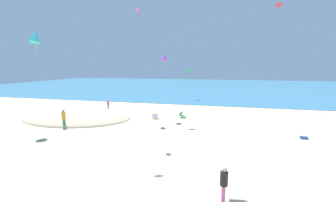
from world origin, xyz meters
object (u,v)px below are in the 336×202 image
object	(u,v)px
kite_purple	(164,57)
beach_chair_mid_beach	(155,116)
kite_green	(190,70)
person_0	(108,105)
kite_teal	(35,37)
kite_magenta	(138,10)
beach_chair_near_camera	(182,115)
person_1	(64,117)
person_3	(224,182)
kite_red	(279,5)
cooler_box	(304,137)

from	to	relation	value
kite_purple	beach_chair_mid_beach	bearing A→B (deg)	-124.93
beach_chair_mid_beach	kite_green	distance (m)	15.58
person_0	kite_teal	xyz separation A→B (m)	(-2.19, -7.68, 7.03)
person_0	kite_magenta	distance (m)	11.35
beach_chair_mid_beach	beach_chair_near_camera	xyz separation A→B (m)	(2.63, 1.33, 0.01)
kite_green	person_1	bearing A→B (deg)	-113.07
beach_chair_mid_beach	person_1	bearing A→B (deg)	114.64
person_3	beach_chair_mid_beach	bearing A→B (deg)	125.10
kite_red	kite_teal	bearing A→B (deg)	-143.67
kite_purple	beach_chair_near_camera	bearing A→B (deg)	9.33
cooler_box	kite_red	distance (m)	19.18
person_0	person_1	bearing A→B (deg)	-113.65
person_0	person_1	world-z (taller)	person_1
beach_chair_near_camera	person_3	distance (m)	14.77
beach_chair_near_camera	person_0	world-z (taller)	person_0
beach_chair_near_camera	cooler_box	size ratio (longest dim) A/B	1.54
person_1	cooler_box	bearing A→B (deg)	1.83
kite_magenta	kite_green	xyz separation A→B (m)	(3.47, 13.91, -6.39)
kite_purple	kite_magenta	size ratio (longest dim) A/B	1.72
kite_purple	kite_red	size ratio (longest dim) A/B	1.17
person_1	beach_chair_near_camera	bearing A→B (deg)	30.07
kite_teal	kite_green	bearing A→B (deg)	63.27
person_1	kite_teal	xyz separation A→B (m)	(-1.79, -0.50, 6.96)
beach_chair_near_camera	person_1	distance (m)	11.54
beach_chair_near_camera	person_3	world-z (taller)	person_3
person_3	kite_magenta	world-z (taller)	kite_magenta
kite_magenta	kite_green	size ratio (longest dim) A/B	0.70
person_3	kite_magenta	bearing A→B (deg)	129.83
person_1	kite_purple	distance (m)	11.20
beach_chair_mid_beach	kite_green	xyz separation A→B (m)	(1.45, 14.84, 4.51)
person_0	person_3	size ratio (longest dim) A/B	0.97
person_1	person_3	bearing A→B (deg)	-32.77
person_3	person_1	bearing A→B (deg)	157.57
beach_chair_near_camera	kite_teal	distance (m)	15.33
beach_chair_mid_beach	kite_magenta	distance (m)	11.13
beach_chair_mid_beach	beach_chair_near_camera	world-z (taller)	beach_chair_near_camera
person_0	kite_magenta	bearing A→B (deg)	-35.87
beach_chair_mid_beach	kite_magenta	bearing A→B (deg)	54.43
beach_chair_mid_beach	person_1	xyz separation A→B (m)	(-7.00, -4.99, 0.67)
person_0	kite_teal	size ratio (longest dim) A/B	0.81
kite_green	beach_chair_mid_beach	bearing A→B (deg)	-95.56
person_3	kite_magenta	distance (m)	19.31
person_3	kite_red	bearing A→B (deg)	81.64
beach_chair_mid_beach	cooler_box	bearing A→B (deg)	-115.04
beach_chair_near_camera	kite_red	bearing A→B (deg)	58.25
cooler_box	person_0	size ratio (longest dim) A/B	0.35
kite_magenta	kite_green	world-z (taller)	kite_magenta
person_3	kite_red	size ratio (longest dim) A/B	0.92
person_3	kite_red	world-z (taller)	kite_red
kite_magenta	kite_teal	bearing A→B (deg)	-136.54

